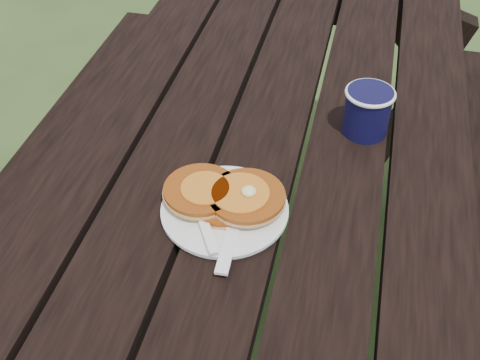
% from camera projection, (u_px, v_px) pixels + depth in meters
% --- Properties ---
extents(ground, '(60.00, 60.00, 0.00)m').
position_uv_depth(ground, '(261.00, 336.00, 1.67)').
color(ground, '#2B401B').
rests_on(ground, ground).
extents(picnic_table, '(1.36, 1.80, 0.75)m').
position_uv_depth(picnic_table, '(265.00, 249.00, 1.42)').
color(picnic_table, black).
rests_on(picnic_table, ground).
extents(plate, '(0.24, 0.24, 0.01)m').
position_uv_depth(plate, '(225.00, 211.00, 0.97)').
color(plate, white).
rests_on(plate, picnic_table).
extents(pancake_stack, '(0.20, 0.13, 0.04)m').
position_uv_depth(pancake_stack, '(225.00, 195.00, 0.97)').
color(pancake_stack, '#954410').
rests_on(pancake_stack, plate).
extents(knife, '(0.03, 0.18, 0.00)m').
position_uv_depth(knife, '(233.00, 229.00, 0.93)').
color(knife, white).
rests_on(knife, plate).
extents(fork, '(0.11, 0.15, 0.01)m').
position_uv_depth(fork, '(205.00, 227.00, 0.92)').
color(fork, white).
rests_on(fork, plate).
extents(coffee_cup, '(0.09, 0.09, 0.09)m').
position_uv_depth(coffee_cup, '(368.00, 109.00, 1.10)').
color(coffee_cup, black).
rests_on(coffee_cup, picnic_table).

